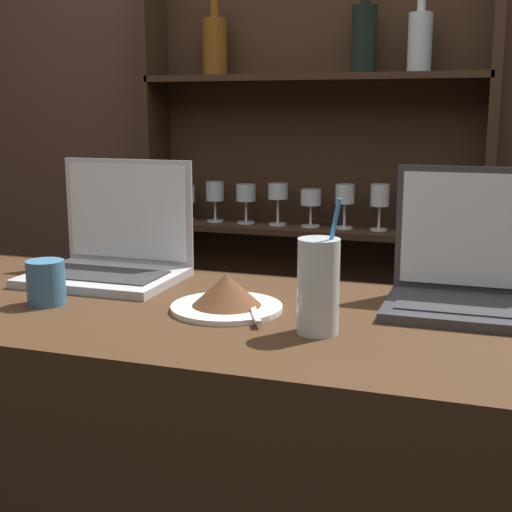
# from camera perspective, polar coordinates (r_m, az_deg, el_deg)

# --- Properties ---
(back_wall) EXTENTS (7.00, 0.06, 2.70)m
(back_wall) POSITION_cam_1_polar(r_m,az_deg,el_deg) (2.35, 7.35, 9.87)
(back_wall) COLOR #4C3328
(back_wall) RESTS_ON ground_plane
(back_shelf) EXTENTS (1.10, 0.18, 1.89)m
(back_shelf) POSITION_cam_1_polar(r_m,az_deg,el_deg) (2.33, 4.61, 1.21)
(back_shelf) COLOR #332114
(back_shelf) RESTS_ON ground_plane
(laptop_near) EXTENTS (0.31, 0.24, 0.25)m
(laptop_near) POSITION_cam_1_polar(r_m,az_deg,el_deg) (1.58, -11.39, 0.29)
(laptop_near) COLOR #ADADB2
(laptop_near) RESTS_ON bar_counter
(laptop_far) EXTENTS (0.30, 0.21, 0.26)m
(laptop_far) POSITION_cam_1_polar(r_m,az_deg,el_deg) (1.36, 16.96, -1.62)
(laptop_far) COLOR #333338
(laptop_far) RESTS_ON bar_counter
(cake_plate) EXTENTS (0.21, 0.21, 0.07)m
(cake_plate) POSITION_cam_1_polar(r_m,az_deg,el_deg) (1.30, -2.36, -3.16)
(cake_plate) COLOR white
(cake_plate) RESTS_ON bar_counter
(water_glass) EXTENTS (0.07, 0.07, 0.22)m
(water_glass) POSITION_cam_1_polar(r_m,az_deg,el_deg) (1.17, 5.01, -2.41)
(water_glass) COLOR silver
(water_glass) RESTS_ON bar_counter
(coffee_cup) EXTENTS (0.07, 0.07, 0.08)m
(coffee_cup) POSITION_cam_1_polar(r_m,az_deg,el_deg) (1.40, -16.45, -2.04)
(coffee_cup) COLOR #38668C
(coffee_cup) RESTS_ON bar_counter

